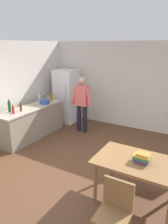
{
  "coord_description": "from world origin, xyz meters",
  "views": [
    {
      "loc": [
        2.18,
        -3.41,
        2.58
      ],
      "look_at": [
        -0.39,
        1.01,
        0.95
      ],
      "focal_mm": 33.89,
      "sensor_mm": 36.0,
      "label": 1
    }
  ],
  "objects_px": {
    "chair": "(115,209)",
    "bottle_water_clear": "(40,98)",
    "person": "(82,101)",
    "utensil_jar": "(49,97)",
    "bottle_oil_amber": "(52,97)",
    "bottle_vinegar_tall": "(41,96)",
    "dining_table": "(137,165)",
    "bottle_beer_brown": "(21,107)",
    "bottle_wine_green": "(9,107)",
    "cooking_pot": "(44,102)",
    "refrigerator": "(66,96)",
    "book_stack": "(142,158)",
    "bottle_sauce_red": "(13,110)"
  },
  "relations": [
    {
      "from": "bottle_sauce_red",
      "to": "bottle_vinegar_tall",
      "type": "bearing_deg",
      "value": 101.09
    },
    {
      "from": "utensil_jar",
      "to": "bottle_oil_amber",
      "type": "bearing_deg",
      "value": -13.66
    },
    {
      "from": "utensil_jar",
      "to": "bottle_wine_green",
      "type": "relative_size",
      "value": 0.94
    },
    {
      "from": "bottle_water_clear",
      "to": "bottle_wine_green",
      "type": "distance_m",
      "value": 1.16
    },
    {
      "from": "chair",
      "to": "person",
      "type": "bearing_deg",
      "value": 133.58
    },
    {
      "from": "bottle_beer_brown",
      "to": "bottle_water_clear",
      "type": "distance_m",
      "value": 0.99
    },
    {
      "from": "bottle_vinegar_tall",
      "to": "dining_table",
      "type": "bearing_deg",
      "value": -26.34
    },
    {
      "from": "cooking_pot",
      "to": "utensil_jar",
      "type": "height_order",
      "value": "utensil_jar"
    },
    {
      "from": "bottle_vinegar_tall",
      "to": "bottle_oil_amber",
      "type": "distance_m",
      "value": 0.34
    },
    {
      "from": "person",
      "to": "bottle_oil_amber",
      "type": "bearing_deg",
      "value": -169.81
    },
    {
      "from": "bottle_vinegar_tall",
      "to": "bottle_beer_brown",
      "type": "bearing_deg",
      "value": -76.08
    },
    {
      "from": "refrigerator",
      "to": "bottle_wine_green",
      "type": "relative_size",
      "value": 5.29
    },
    {
      "from": "refrigerator",
      "to": "cooking_pot",
      "type": "xyz_separation_m",
      "value": [
        0.0,
        -1.14,
        0.06
      ]
    },
    {
      "from": "refrigerator",
      "to": "utensil_jar",
      "type": "bearing_deg",
      "value": -105.62
    },
    {
      "from": "book_stack",
      "to": "utensil_jar",
      "type": "bearing_deg",
      "value": 150.43
    },
    {
      "from": "cooking_pot",
      "to": "chair",
      "type": "bearing_deg",
      "value": -37.49
    },
    {
      "from": "utensil_jar",
      "to": "book_stack",
      "type": "height_order",
      "value": "utensil_jar"
    },
    {
      "from": "chair",
      "to": "cooking_pot",
      "type": "height_order",
      "value": "cooking_pot"
    },
    {
      "from": "chair",
      "to": "bottle_vinegar_tall",
      "type": "relative_size",
      "value": 2.84
    },
    {
      "from": "refrigerator",
      "to": "bottle_vinegar_tall",
      "type": "height_order",
      "value": "refrigerator"
    },
    {
      "from": "person",
      "to": "book_stack",
      "type": "relative_size",
      "value": 6.45
    },
    {
      "from": "person",
      "to": "chair",
      "type": "height_order",
      "value": "person"
    },
    {
      "from": "utensil_jar",
      "to": "bottle_oil_amber",
      "type": "xyz_separation_m",
      "value": [
        0.16,
        -0.04,
        0.04
      ]
    },
    {
      "from": "bottle_beer_brown",
      "to": "bottle_wine_green",
      "type": "relative_size",
      "value": 0.76
    },
    {
      "from": "refrigerator",
      "to": "person",
      "type": "xyz_separation_m",
      "value": [
        0.95,
        -0.55,
        0.08
      ]
    },
    {
      "from": "refrigerator",
      "to": "chair",
      "type": "bearing_deg",
      "value": -48.03
    },
    {
      "from": "bottle_sauce_red",
      "to": "book_stack",
      "type": "height_order",
      "value": "bottle_sauce_red"
    },
    {
      "from": "bottle_sauce_red",
      "to": "bottle_water_clear",
      "type": "relative_size",
      "value": 0.8
    },
    {
      "from": "bottle_beer_brown",
      "to": "book_stack",
      "type": "xyz_separation_m",
      "value": [
        3.42,
        -0.69,
        -0.18
      ]
    },
    {
      "from": "dining_table",
      "to": "bottle_vinegar_tall",
      "type": "distance_m",
      "value": 4.07
    },
    {
      "from": "refrigerator",
      "to": "bottle_sauce_red",
      "type": "height_order",
      "value": "refrigerator"
    },
    {
      "from": "dining_table",
      "to": "bottle_oil_amber",
      "type": "xyz_separation_m",
      "value": [
        -3.34,
        1.97,
        0.34
      ]
    },
    {
      "from": "utensil_jar",
      "to": "bottle_water_clear",
      "type": "distance_m",
      "value": 0.37
    },
    {
      "from": "utensil_jar",
      "to": "bottle_wine_green",
      "type": "bearing_deg",
      "value": -92.48
    },
    {
      "from": "chair",
      "to": "bottle_water_clear",
      "type": "distance_m",
      "value": 4.44
    },
    {
      "from": "chair",
      "to": "bottle_water_clear",
      "type": "xyz_separation_m",
      "value": [
        -3.56,
        2.61,
        0.49
      ]
    },
    {
      "from": "refrigerator",
      "to": "bottle_oil_amber",
      "type": "relative_size",
      "value": 6.43
    },
    {
      "from": "person",
      "to": "dining_table",
      "type": "relative_size",
      "value": 1.21
    },
    {
      "from": "bottle_vinegar_tall",
      "to": "bottle_sauce_red",
      "type": "bearing_deg",
      "value": -78.91
    },
    {
      "from": "bottle_wine_green",
      "to": "dining_table",
      "type": "bearing_deg",
      "value": -7.77
    },
    {
      "from": "book_stack",
      "to": "bottle_oil_amber",
      "type": "bearing_deg",
      "value": 149.8
    },
    {
      "from": "cooking_pot",
      "to": "book_stack",
      "type": "bearing_deg",
      "value": -25.07
    },
    {
      "from": "person",
      "to": "cooking_pot",
      "type": "xyz_separation_m",
      "value": [
        -0.95,
        -0.59,
        -0.02
      ]
    },
    {
      "from": "person",
      "to": "bottle_sauce_red",
      "type": "relative_size",
      "value": 7.08
    },
    {
      "from": "chair",
      "to": "bottle_water_clear",
      "type": "relative_size",
      "value": 3.03
    },
    {
      "from": "bottle_vinegar_tall",
      "to": "bottle_oil_amber",
      "type": "bearing_deg",
      "value": 29.62
    },
    {
      "from": "chair",
      "to": "cooking_pot",
      "type": "xyz_separation_m",
      "value": [
        -3.3,
        2.53,
        0.43
      ]
    },
    {
      "from": "refrigerator",
      "to": "bottle_sauce_red",
      "type": "relative_size",
      "value": 7.5
    },
    {
      "from": "chair",
      "to": "bottle_sauce_red",
      "type": "bearing_deg",
      "value": 164.01
    },
    {
      "from": "person",
      "to": "bottle_beer_brown",
      "type": "distance_m",
      "value": 1.78
    }
  ]
}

